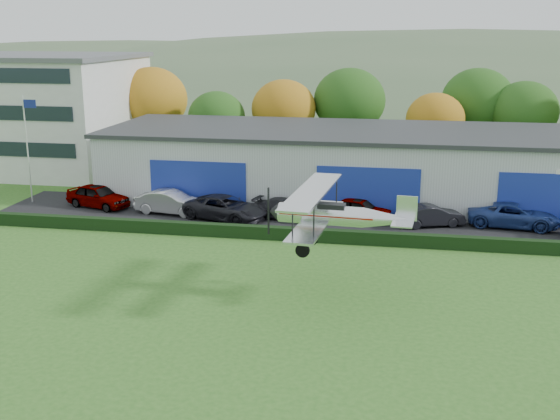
% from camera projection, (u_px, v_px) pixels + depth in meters
% --- Properties ---
extents(ground, '(300.00, 300.00, 0.00)m').
position_uv_depth(ground, '(207.00, 360.00, 26.98)').
color(ground, '#30651F').
rests_on(ground, ground).
extents(apron, '(48.00, 9.00, 0.05)m').
position_uv_depth(apron, '(336.00, 221.00, 46.41)').
color(apron, black).
rests_on(apron, ground).
extents(hedge, '(46.00, 0.60, 0.80)m').
position_uv_depth(hedge, '(328.00, 236.00, 41.76)').
color(hedge, black).
rests_on(hedge, ground).
extents(hangar, '(40.60, 12.60, 5.30)m').
position_uv_depth(hangar, '(372.00, 164.00, 52.03)').
color(hangar, '#B2B7BC').
rests_on(hangar, ground).
extents(office_block, '(20.60, 15.60, 10.40)m').
position_uv_depth(office_block, '(21.00, 111.00, 63.76)').
color(office_block, silver).
rests_on(office_block, ground).
extents(flagpole, '(1.05, 0.10, 8.00)m').
position_uv_depth(flagpole, '(28.00, 139.00, 50.11)').
color(flagpole, silver).
rests_on(flagpole, ground).
extents(tree_belt, '(75.70, 13.22, 10.12)m').
position_uv_depth(tree_belt, '(336.00, 106.00, 64.01)').
color(tree_belt, '#3D2614').
rests_on(tree_belt, ground).
extents(distant_hills, '(430.00, 196.00, 56.00)m').
position_uv_depth(distant_hills, '(354.00, 139.00, 164.19)').
color(distant_hills, '#4C6642').
rests_on(distant_hills, ground).
extents(car_0, '(5.30, 3.42, 1.68)m').
position_uv_depth(car_0, '(98.00, 196.00, 49.67)').
color(car_0, gray).
rests_on(car_0, apron).
extents(car_1, '(5.20, 2.46, 1.65)m').
position_uv_depth(car_1, '(171.00, 202.00, 47.94)').
color(car_1, silver).
rests_on(car_1, apron).
extents(car_2, '(6.41, 4.47, 1.63)m').
position_uv_depth(car_2, '(225.00, 208.00, 46.45)').
color(car_2, black).
rests_on(car_2, apron).
extents(car_3, '(5.05, 2.91, 1.38)m').
position_uv_depth(car_3, '(288.00, 209.00, 46.66)').
color(car_3, black).
rests_on(car_3, apron).
extents(car_4, '(4.72, 2.85, 1.50)m').
position_uv_depth(car_4, '(359.00, 209.00, 46.32)').
color(car_4, gray).
rests_on(car_4, apron).
extents(car_5, '(4.54, 2.89, 1.41)m').
position_uv_depth(car_5, '(431.00, 216.00, 44.94)').
color(car_5, black).
rests_on(car_5, apron).
extents(car_6, '(6.07, 3.35, 1.61)m').
position_uv_depth(car_6, '(513.00, 215.00, 44.75)').
color(car_6, navy).
rests_on(car_6, apron).
extents(biplane, '(7.15, 8.21, 3.07)m').
position_uv_depth(biplane, '(333.00, 213.00, 32.53)').
color(biplane, silver).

